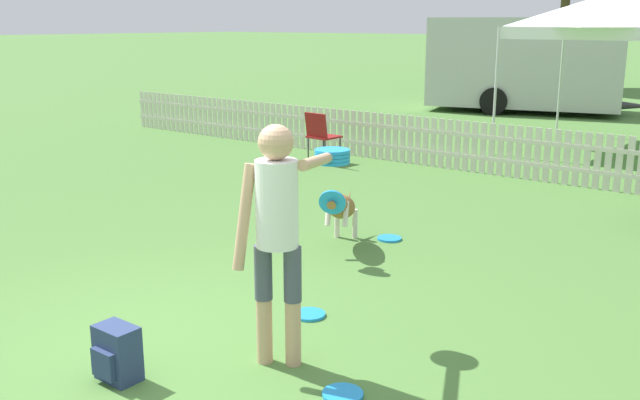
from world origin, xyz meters
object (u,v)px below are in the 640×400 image
backpack_on_grass (117,354)px  folding_chair_blue_left (321,133)px  frisbee_midfield (343,394)px  equipment_trailer (526,62)px  frisbee_near_handler (389,238)px  handler_person (282,214)px  leaping_dog (340,207)px  frisbee_near_dog (309,314)px  canopy_tent_main (624,13)px

backpack_on_grass → folding_chair_blue_left: 7.44m
frisbee_midfield → equipment_trailer: size_ratio=0.05×
frisbee_near_handler → frisbee_midfield: bearing=-62.4°
handler_person → frisbee_near_handler: bearing=81.2°
frisbee_near_handler → folding_chair_blue_left: (-3.19, 2.89, 0.49)m
frisbee_near_handler → frisbee_midfield: size_ratio=1.00×
handler_person → frisbee_midfield: handler_person is taller
folding_chair_blue_left → equipment_trailer: size_ratio=0.15×
leaping_dog → frisbee_near_dog: size_ratio=4.57×
frisbee_midfield → equipment_trailer: bearing=108.5°
frisbee_near_handler → canopy_tent_main: bearing=87.8°
canopy_tent_main → equipment_trailer: size_ratio=0.56×
frisbee_near_dog → folding_chair_blue_left: bearing=127.1°
backpack_on_grass → equipment_trailer: size_ratio=0.07×
handler_person → frisbee_near_handler: 3.13m
handler_person → frisbee_midfield: bearing=-41.1°
leaping_dog → frisbee_midfield: size_ratio=4.57×
backpack_on_grass → equipment_trailer: (-3.64, 15.42, 1.07)m
leaping_dog → folding_chair_blue_left: size_ratio=1.40×
frisbee_near_handler → leaping_dog: bearing=-112.6°
handler_person → canopy_tent_main: bearing=66.8°
equipment_trailer → frisbee_near_handler: bearing=-89.2°
frisbee_midfield → leaping_dog: bearing=126.7°
frisbee_near_handler → canopy_tent_main: (0.27, 6.91, 2.39)m
backpack_on_grass → folding_chair_blue_left: bearing=117.7°
backpack_on_grass → equipment_trailer: bearing=103.3°
canopy_tent_main → frisbee_near_dog: bearing=-87.9°
frisbee_near_dog → frisbee_midfield: (0.95, -0.84, 0.00)m
handler_person → folding_chair_blue_left: handler_person is taller
handler_person → backpack_on_grass: 1.40m
folding_chair_blue_left → backpack_on_grass: bearing=122.4°
frisbee_near_dog → equipment_trailer: (-3.97, 13.85, 1.24)m
frisbee_midfield → frisbee_near_handler: bearing=117.6°
backpack_on_grass → canopy_tent_main: canopy_tent_main is taller
frisbee_near_dog → backpack_on_grass: 1.61m
leaping_dog → backpack_on_grass: 3.17m
frisbee_near_dog → canopy_tent_main: size_ratio=0.08×
backpack_on_grass → folding_chair_blue_left: (-3.46, 6.58, 0.32)m
frisbee_near_handler → backpack_on_grass: (0.27, -3.69, 0.17)m
leaping_dog → equipment_trailer: bearing=-102.9°
equipment_trailer → frisbee_midfield: bearing=-86.7°
frisbee_near_handler → frisbee_midfield: same height
frisbee_near_dog → equipment_trailer: bearing=106.0°
frisbee_midfield → canopy_tent_main: 10.23m
frisbee_midfield → folding_chair_blue_left: (-4.74, 5.85, 0.49)m
frisbee_near_handler → equipment_trailer: 12.27m
frisbee_midfield → canopy_tent_main: canopy_tent_main is taller
handler_person → frisbee_midfield: (0.62, -0.15, -1.03)m
equipment_trailer → backpack_on_grass: bearing=-91.9°
canopy_tent_main → leaping_dog: bearing=-93.9°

